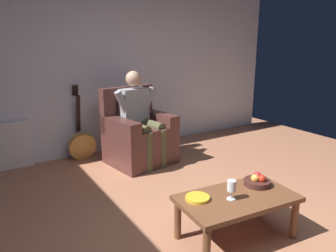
# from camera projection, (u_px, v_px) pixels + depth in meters

# --- Properties ---
(wall_back) EXTENTS (6.07, 0.06, 2.75)m
(wall_back) POSITION_uv_depth(u_px,v_px,m) (102.00, 57.00, 4.60)
(wall_back) COLOR silver
(wall_back) RESTS_ON ground
(armchair) EXTENTS (0.89, 0.82, 1.01)m
(armchair) POSITION_uv_depth(u_px,v_px,m) (138.00, 137.00, 4.37)
(armchair) COLOR #512C27
(armchair) RESTS_ON ground
(person_seated) EXTENTS (0.65, 0.64, 1.23)m
(person_seated) POSITION_uv_depth(u_px,v_px,m) (140.00, 115.00, 4.26)
(person_seated) COLOR #96969D
(person_seated) RESTS_ON ground
(coffee_table) EXTENTS (1.01, 0.61, 0.38)m
(coffee_table) POSITION_uv_depth(u_px,v_px,m) (237.00, 203.00, 2.66)
(coffee_table) COLOR brown
(coffee_table) RESTS_ON ground
(guitar) EXTENTS (0.38, 0.25, 1.03)m
(guitar) POSITION_uv_depth(u_px,v_px,m) (82.00, 143.00, 4.51)
(guitar) COLOR #B5843A
(guitar) RESTS_ON ground
(radiator) EXTENTS (0.61, 0.06, 0.61)m
(radiator) POSITION_uv_depth(u_px,v_px,m) (6.00, 147.00, 4.12)
(radiator) COLOR white
(radiator) RESTS_ON ground
(wine_glass_near) EXTENTS (0.07, 0.07, 0.16)m
(wine_glass_near) POSITION_uv_depth(u_px,v_px,m) (232.00, 187.00, 2.57)
(wine_glass_near) COLOR silver
(wine_glass_near) RESTS_ON coffee_table
(fruit_bowl) EXTENTS (0.23, 0.23, 0.11)m
(fruit_bowl) POSITION_uv_depth(u_px,v_px,m) (257.00, 181.00, 2.84)
(fruit_bowl) COLOR #40211C
(fruit_bowl) RESTS_ON coffee_table
(decorative_dish) EXTENTS (0.20, 0.20, 0.02)m
(decorative_dish) POSITION_uv_depth(u_px,v_px,m) (198.00, 198.00, 2.59)
(decorative_dish) COLOR gold
(decorative_dish) RESTS_ON coffee_table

